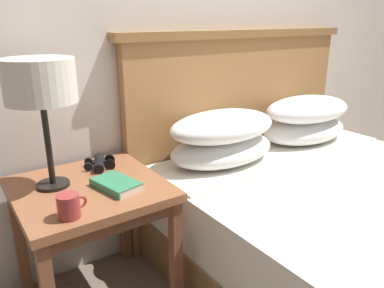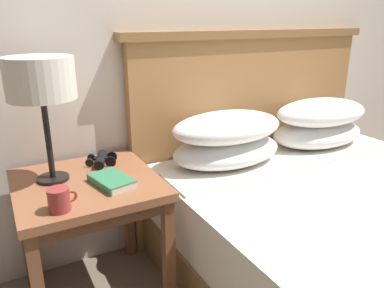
{
  "view_description": "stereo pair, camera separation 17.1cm",
  "coord_description": "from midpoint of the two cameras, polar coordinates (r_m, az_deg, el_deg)",
  "views": [
    {
      "loc": [
        -1.1,
        -0.65,
        1.24
      ],
      "look_at": [
        -0.18,
        0.68,
        0.7
      ],
      "focal_mm": 35.0,
      "sensor_mm": 36.0,
      "label": 1
    },
    {
      "loc": [
        -0.95,
        -0.74,
        1.24
      ],
      "look_at": [
        -0.18,
        0.68,
        0.7
      ],
      "focal_mm": 35.0,
      "sensor_mm": 36.0,
      "label": 2
    }
  ],
  "objects": [
    {
      "name": "book_on_nightstand",
      "position": [
        1.55,
        -14.67,
        -6.04
      ],
      "size": [
        0.16,
        0.22,
        0.03
      ],
      "color": "silver",
      "rests_on": "nightstand"
    },
    {
      "name": "wall_back",
      "position": [
        2.05,
        -4.9,
        20.22
      ],
      "size": [
        8.0,
        0.06,
        2.6
      ],
      "color": "silver",
      "rests_on": "ground_plane"
    },
    {
      "name": "binoculars_pair",
      "position": [
        1.77,
        -16.65,
        -2.84
      ],
      "size": [
        0.16,
        0.16,
        0.05
      ],
      "color": "black",
      "rests_on": "nightstand"
    },
    {
      "name": "coffee_mug",
      "position": [
        1.38,
        -21.7,
        -8.86
      ],
      "size": [
        0.1,
        0.08,
        0.08
      ],
      "color": "#993333",
      "rests_on": "nightstand"
    },
    {
      "name": "nightstand",
      "position": [
        1.64,
        -18.16,
        -8.57
      ],
      "size": [
        0.58,
        0.58,
        0.6
      ],
      "color": "brown",
      "rests_on": "ground_plane"
    },
    {
      "name": "table_lamp",
      "position": [
        1.54,
        -25.16,
        8.26
      ],
      "size": [
        0.26,
        0.26,
        0.51
      ],
      "color": "black",
      "rests_on": "nightstand"
    },
    {
      "name": "bed",
      "position": [
        1.93,
        20.47,
        -11.37
      ],
      "size": [
        1.61,
        1.87,
        1.18
      ],
      "color": "brown",
      "rests_on": "ground_plane"
    }
  ]
}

